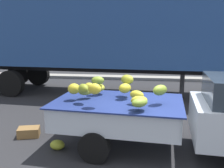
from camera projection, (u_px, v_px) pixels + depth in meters
name	position (u px, v px, depth m)	size (l,w,h in m)	color
ground	(165.00, 154.00, 5.45)	(220.00, 220.00, 0.00)	#28282B
curb_strip	(154.00, 78.00, 14.23)	(80.00, 0.80, 0.16)	gray
pickup_truck	(211.00, 115.00, 5.26)	(5.13, 2.24, 1.70)	silver
semi_trailer	(101.00, 34.00, 10.49)	(12.13, 3.25, 3.95)	navy
fallen_banana_bunch_near_tailgate	(57.00, 145.00, 5.66)	(0.34, 0.28, 0.21)	#A4AD2F
produce_crate	(29.00, 132.00, 6.36)	(0.52, 0.36, 0.23)	olive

